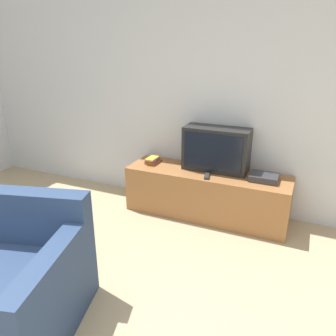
# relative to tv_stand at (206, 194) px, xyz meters

# --- Properties ---
(wall_back) EXTENTS (9.00, 0.06, 2.60)m
(wall_back) POSITION_rel_tv_stand_xyz_m (-0.31, 0.31, 1.04)
(wall_back) COLOR silver
(wall_back) RESTS_ON ground_plane
(tv_stand) EXTENTS (1.79, 0.51, 0.52)m
(tv_stand) POSITION_rel_tv_stand_xyz_m (0.00, 0.00, 0.00)
(tv_stand) COLOR #9E6638
(tv_stand) RESTS_ON ground_plane
(television) EXTENTS (0.71, 0.30, 0.48)m
(television) POSITION_rel_tv_stand_xyz_m (0.06, 0.11, 0.50)
(television) COLOR black
(television) RESTS_ON tv_stand
(book_stack) EXTENTS (0.15, 0.22, 0.07)m
(book_stack) POSITION_rel_tv_stand_xyz_m (-0.68, 0.02, 0.30)
(book_stack) COLOR #995623
(book_stack) RESTS_ON tv_stand
(remote_on_stand) EXTENTS (0.09, 0.17, 0.02)m
(remote_on_stand) POSITION_rel_tv_stand_xyz_m (0.04, -0.13, 0.27)
(remote_on_stand) COLOR #2D2D2D
(remote_on_stand) RESTS_ON tv_stand
(set_top_box) EXTENTS (0.28, 0.23, 0.06)m
(set_top_box) POSITION_rel_tv_stand_xyz_m (0.60, 0.01, 0.29)
(set_top_box) COLOR #333338
(set_top_box) RESTS_ON tv_stand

